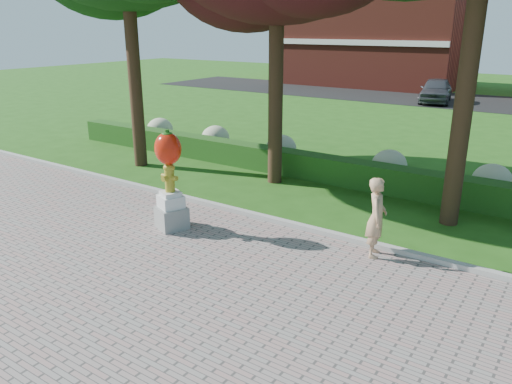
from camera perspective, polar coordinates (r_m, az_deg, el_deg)
ground at (r=10.32m, az=-6.43°, el=-8.89°), size 100.00×100.00×0.00m
walkway at (r=8.21m, az=-25.90°, el=-18.64°), size 40.00×14.00×0.04m
curb at (r=12.50m, az=2.53°, el=-3.38°), size 40.00×0.18×0.15m
lawn_hedge at (r=15.75m, az=10.28°, el=2.25°), size 24.00×0.70×0.80m
hydrangea_row at (r=16.40m, az=13.58°, el=3.22°), size 20.10×1.10×0.99m
street at (r=35.71m, az=24.58°, el=9.27°), size 50.00×8.00×0.02m
building_left at (r=43.94m, az=13.43°, el=16.43°), size 14.00×8.00×7.00m
hydrant_sculpture at (r=11.96m, az=-9.86°, el=1.67°), size 0.86×0.86×2.42m
woman at (r=10.77m, az=13.62°, el=-2.83°), size 0.59×0.73×1.73m
parked_car at (r=34.60m, az=19.87°, el=10.90°), size 2.64×4.78×1.54m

